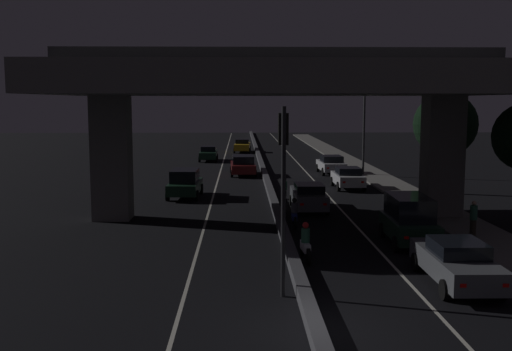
{
  "coord_description": "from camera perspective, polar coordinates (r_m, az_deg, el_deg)",
  "views": [
    {
      "loc": [
        -1.88,
        -14.74,
        5.92
      ],
      "look_at": [
        -0.85,
        25.65,
        0.91
      ],
      "focal_mm": 42.0,
      "sensor_mm": 36.0,
      "label": 1
    }
  ],
  "objects": [
    {
      "name": "street_lamp",
      "position": [
        48.27,
        9.82,
        5.41
      ],
      "size": [
        2.56,
        0.32,
        7.74
      ],
      "color": "#2D2D30",
      "rests_on": "ground_plane"
    },
    {
      "name": "car_taxi_yellow_fourth_oncoming",
      "position": [
        70.39,
        -1.31,
        2.86
      ],
      "size": [
        2.07,
        4.7,
        1.52
      ],
      "rotation": [
        0.0,
        0.0,
        -1.62
      ],
      "color": "gold",
      "rests_on": "ground_plane"
    },
    {
      "name": "car_white_fourth",
      "position": [
        41.31,
        8.74,
        -0.18
      ],
      "size": [
        1.92,
        3.97,
        1.48
      ],
      "rotation": [
        0.0,
        0.0,
        1.58
      ],
      "color": "silver",
      "rests_on": "ground_plane"
    },
    {
      "name": "traffic_light_left_of_median",
      "position": [
        17.91,
        2.62,
        0.62
      ],
      "size": [
        0.3,
        0.49,
        5.78
      ],
      "color": "black",
      "rests_on": "ground_plane"
    },
    {
      "name": "roadside_tree_kerbside_mid",
      "position": [
        40.22,
        17.6,
        4.64
      ],
      "size": [
        4.06,
        4.06,
        6.5
      ],
      "color": "#38281C",
      "rests_on": "ground_plane"
    },
    {
      "name": "motorcycle_black_filtering_far",
      "position": [
        35.82,
        2.72,
        -1.47
      ],
      "size": [
        0.34,
        1.78,
        1.42
      ],
      "rotation": [
        0.0,
        0.0,
        1.51
      ],
      "color": "black",
      "rests_on": "ground_plane"
    },
    {
      "name": "motorcycle_white_filtering_near",
      "position": [
        22.58,
        4.74,
        -6.54
      ],
      "size": [
        0.34,
        1.95,
        1.46
      ],
      "rotation": [
        0.0,
        0.0,
        1.64
      ],
      "color": "black",
      "rests_on": "ground_plane"
    },
    {
      "name": "sidewalk_right",
      "position": [
        44.41,
        12.32,
        -0.67
      ],
      "size": [
        2.67,
        126.0,
        0.14
      ],
      "primitive_type": "cube",
      "color": "slate",
      "rests_on": "ground_plane"
    },
    {
      "name": "pedestrian_on_sidewalk",
      "position": [
        27.33,
        20.0,
        -3.89
      ],
      "size": [
        0.31,
        0.31,
        1.57
      ],
      "color": "#2D261E",
      "rests_on": "sidewalk_right"
    },
    {
      "name": "car_dark_red_second_oncoming",
      "position": [
        48.36,
        -1.25,
        1.01
      ],
      "size": [
        2.17,
        4.48,
        1.59
      ],
      "rotation": [
        0.0,
        0.0,
        -1.54
      ],
      "color": "#591414",
      "rests_on": "ground_plane"
    },
    {
      "name": "elevated_overpass",
      "position": [
        30.13,
        2.15,
        8.45
      ],
      "size": [
        22.55,
        11.42,
        8.59
      ],
      "color": "slate",
      "rests_on": "ground_plane"
    },
    {
      "name": "car_dark_green_lead_oncoming",
      "position": [
        37.37,
        -6.78,
        -0.71
      ],
      "size": [
        2.06,
        4.3,
        1.74
      ],
      "rotation": [
        0.0,
        0.0,
        -1.61
      ],
      "color": "black",
      "rests_on": "ground_plane"
    },
    {
      "name": "motorcycle_blue_filtering_mid",
      "position": [
        28.55,
        3.67,
        -3.7
      ],
      "size": [
        0.33,
        1.81,
        1.39
      ],
      "rotation": [
        0.0,
        0.0,
        1.55
      ],
      "color": "black",
      "rests_on": "ground_plane"
    },
    {
      "name": "ground_plane",
      "position": [
        15.99,
        5.59,
        -14.7
      ],
      "size": [
        200.0,
        200.0,
        0.0
      ],
      "primitive_type": "plane",
      "color": "black"
    },
    {
      "name": "lane_line_right_inner",
      "position": [
        50.39,
        4.84,
        0.29
      ],
      "size": [
        0.12,
        126.0,
        0.0
      ],
      "primitive_type": "cube",
      "color": "beige",
      "rests_on": "ground_plane"
    },
    {
      "name": "lane_line_left_inner",
      "position": [
        50.12,
        -3.45,
        0.27
      ],
      "size": [
        0.12,
        126.0,
        0.0
      ],
      "primitive_type": "cube",
      "color": "beige",
      "rests_on": "ground_plane"
    },
    {
      "name": "median_divider",
      "position": [
        50.1,
        0.7,
        0.5
      ],
      "size": [
        0.43,
        126.0,
        0.38
      ],
      "primitive_type": "cube",
      "color": "#4C4C51",
      "rests_on": "ground_plane"
    },
    {
      "name": "car_grey_lead",
      "position": [
        20.65,
        18.53,
        -7.8
      ],
      "size": [
        1.96,
        4.77,
        1.48
      ],
      "rotation": [
        0.0,
        0.0,
        1.56
      ],
      "color": "#515459",
      "rests_on": "ground_plane"
    },
    {
      "name": "car_white_fifth",
      "position": [
        49.7,
        7.17,
        1.08
      ],
      "size": [
        2.1,
        4.37,
        1.51
      ],
      "rotation": [
        0.0,
        0.0,
        1.6
      ],
      "color": "silver",
      "rests_on": "ground_plane"
    },
    {
      "name": "car_dark_green_third_oncoming",
      "position": [
        60.09,
        -4.55,
        2.09
      ],
      "size": [
        1.83,
        4.09,
        1.47
      ],
      "rotation": [
        0.0,
        0.0,
        -1.57
      ],
      "color": "black",
      "rests_on": "ground_plane"
    },
    {
      "name": "car_dark_green_second",
      "position": [
        25.76,
        14.37,
        -4.06
      ],
      "size": [
        1.96,
        4.03,
        2.03
      ],
      "rotation": [
        0.0,
        0.0,
        1.54
      ],
      "color": "black",
      "rests_on": "ground_plane"
    },
    {
      "name": "car_grey_third",
      "position": [
        32.87,
        5.03,
        -1.98
      ],
      "size": [
        1.85,
        4.61,
        1.49
      ],
      "rotation": [
        0.0,
        0.0,
        1.57
      ],
      "color": "#515459",
      "rests_on": "ground_plane"
    }
  ]
}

